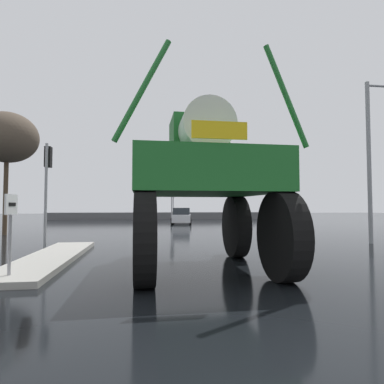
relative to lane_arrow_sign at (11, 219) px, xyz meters
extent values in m
plane|color=black|center=(4.77, 13.34, -1.35)|extent=(120.00, 120.00, 0.00)
cube|color=#9E9B93|center=(0.09, 2.85, -1.27)|extent=(1.44, 7.14, 0.15)
cylinder|color=#99999E|center=(0.00, -0.01, -0.55)|extent=(0.07, 0.07, 1.30)
cube|color=white|center=(0.00, 0.01, 0.32)|extent=(0.04, 0.60, 0.44)
cube|color=black|center=(0.02, 0.01, 0.32)|extent=(0.01, 0.36, 0.08)
cylinder|color=black|center=(2.85, 2.58, -0.37)|extent=(0.44, 1.96, 1.96)
cylinder|color=black|center=(5.81, 2.61, -0.37)|extent=(0.44, 1.96, 1.96)
cylinder|color=black|center=(2.88, -0.86, -0.37)|extent=(0.44, 1.96, 1.96)
cylinder|color=black|center=(5.84, -0.83, -0.37)|extent=(0.44, 1.96, 1.96)
cube|color=#1E6B28|center=(4.35, 0.87, 1.08)|extent=(3.50, 4.17, 0.98)
cube|color=#1A5B22|center=(4.34, 1.30, 2.14)|extent=(1.50, 1.40, 1.15)
cylinder|color=silver|center=(4.35, 0.27, 2.20)|extent=(1.28, 1.39, 1.27)
cylinder|color=#1E6B28|center=(2.81, -1.00, 2.63)|extent=(1.19, 0.13, 2.18)
cylinder|color=#1E6B28|center=(5.92, -0.97, 2.67)|extent=(1.02, 0.13, 2.25)
cube|color=yellow|center=(4.37, -1.23, 1.82)|extent=(1.15, 0.05, 0.36)
cube|color=silver|center=(6.39, 23.03, -0.82)|extent=(2.24, 4.29, 0.70)
cube|color=#23282D|center=(6.37, 22.88, -0.15)|extent=(1.83, 2.29, 0.64)
cylinder|color=black|center=(5.73, 24.48, -1.05)|extent=(0.26, 0.62, 0.60)
cylinder|color=black|center=(7.41, 24.25, -1.05)|extent=(0.26, 0.62, 0.60)
cylinder|color=black|center=(5.36, 21.81, -1.05)|extent=(0.26, 0.62, 0.60)
cylinder|color=black|center=(7.05, 21.58, -1.05)|extent=(0.26, 0.62, 0.60)
cylinder|color=gray|center=(-1.02, 5.96, 0.74)|extent=(0.11, 0.11, 4.16)
cube|color=black|center=(-1.02, 6.17, 2.30)|extent=(0.24, 0.32, 0.84)
sphere|color=red|center=(-1.02, 6.36, 2.57)|extent=(0.17, 0.17, 0.17)
sphere|color=#3C2403|center=(-1.02, 6.36, 2.30)|extent=(0.17, 0.17, 0.17)
sphere|color=black|center=(-1.02, 6.36, 2.03)|extent=(0.17, 0.17, 0.17)
cylinder|color=gray|center=(8.81, 5.96, 0.43)|extent=(0.11, 0.11, 3.54)
cube|color=black|center=(8.81, 6.17, 1.68)|extent=(0.24, 0.32, 0.84)
sphere|color=red|center=(8.81, 6.36, 1.95)|extent=(0.17, 0.17, 0.17)
sphere|color=#3C2403|center=(8.81, 6.36, 1.68)|extent=(0.17, 0.17, 0.17)
sphere|color=black|center=(8.81, 6.36, 1.41)|extent=(0.17, 0.17, 0.17)
cylinder|color=gray|center=(5.84, 25.87, 0.56)|extent=(0.11, 0.11, 3.82)
cube|color=black|center=(5.84, 26.09, 1.95)|extent=(0.24, 0.32, 0.84)
sphere|color=red|center=(5.84, 26.28, 2.22)|extent=(0.17, 0.17, 0.17)
sphere|color=#3C2403|center=(5.84, 26.28, 1.95)|extent=(0.17, 0.17, 0.17)
sphere|color=black|center=(5.84, 26.28, 1.68)|extent=(0.17, 0.17, 0.17)
cylinder|color=gray|center=(5.68, 25.87, 0.57)|extent=(0.11, 0.11, 3.84)
cube|color=black|center=(5.68, 26.09, 1.97)|extent=(0.24, 0.32, 0.84)
sphere|color=red|center=(5.68, 26.28, 2.24)|extent=(0.17, 0.17, 0.17)
sphere|color=#3C2403|center=(5.68, 26.28, 1.97)|extent=(0.17, 0.17, 0.17)
sphere|color=black|center=(5.68, 26.28, 1.70)|extent=(0.17, 0.17, 0.17)
cylinder|color=gray|center=(12.79, 5.39, 2.28)|extent=(0.18, 0.18, 7.25)
cylinder|color=gray|center=(13.61, 5.39, 5.76)|extent=(1.64, 0.10, 0.10)
cylinder|color=#473828|center=(-5.10, 12.38, 0.88)|extent=(0.25, 0.25, 4.46)
ellipsoid|color=brown|center=(-5.10, 12.38, 4.32)|extent=(3.46, 3.46, 2.94)
cube|color=#59595B|center=(4.77, 33.58, -0.90)|extent=(27.95, 0.24, 0.90)
camera|label=1|loc=(2.88, -7.45, 0.27)|focal=29.86mm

